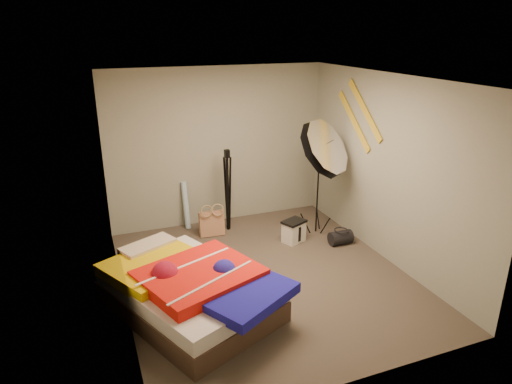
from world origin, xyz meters
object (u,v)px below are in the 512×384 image
photo_umbrella (321,150)px  camera_tripod (228,185)px  tote_bag (212,224)px  duffel_bag (341,238)px  wrapping_roll (186,205)px  camera_case (294,232)px  bed (190,289)px

photo_umbrella → camera_tripod: size_ratio=1.46×
camera_tripod → photo_umbrella: bearing=-32.7°
tote_bag → photo_umbrella: (1.48, -0.65, 1.18)m
tote_bag → duffel_bag: tote_bag is taller
tote_bag → wrapping_roll: wrapping_roll is taller
duffel_bag → tote_bag: bearing=149.4°
camera_case → photo_umbrella: (0.41, 0.03, 1.21)m
tote_bag → bed: (-0.79, -1.84, 0.09)m
camera_case → camera_tripod: camera_tripod is taller
duffel_bag → photo_umbrella: bearing=120.0°
photo_umbrella → camera_tripod: 1.53m
tote_bag → bed: 2.00m
wrapping_roll → bed: 2.32m
tote_bag → bed: bearing=-109.2°
wrapping_roll → bed: wrapping_roll is taller
camera_case → duffel_bag: size_ratio=0.92×
camera_case → bed: bed is taller
wrapping_roll → photo_umbrella: 2.30m
tote_bag → camera_case: size_ratio=1.22×
camera_tripod → wrapping_roll: bearing=152.1°
tote_bag → camera_tripod: 0.65m
photo_umbrella → tote_bag: bearing=156.5°
bed → photo_umbrella: size_ratio=1.19×
bed → photo_umbrella: photo_umbrella is taller
wrapping_roll → camera_tripod: 0.77m
wrapping_roll → camera_case: size_ratio=2.41×
wrapping_roll → camera_case: bearing=-38.8°
tote_bag → duffel_bag: 1.97m
camera_tripod → tote_bag: bearing=-160.0°
camera_case → photo_umbrella: size_ratio=0.16×
tote_bag → wrapping_roll: size_ratio=0.51×
bed → wrapping_roll: bearing=77.8°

